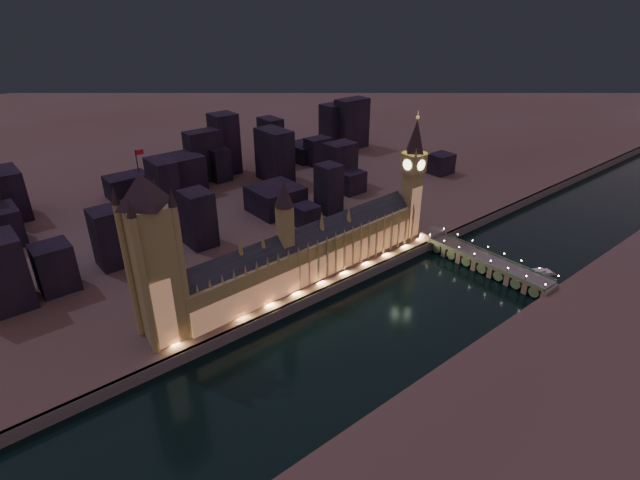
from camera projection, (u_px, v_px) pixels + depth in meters
ground_plane at (368, 323)px, 325.80m from camera, size 2000.00×2000.00×0.00m
north_bank at (101, 145)px, 681.75m from camera, size 2000.00×960.00×8.00m
embankment_wall at (327, 292)px, 352.20m from camera, size 2000.00×2.50×8.00m
palace_of_westminster at (308, 253)px, 356.11m from camera, size 202.00×27.72×78.00m
victoria_tower at (153, 252)px, 276.57m from camera, size 31.68×31.68×115.02m
elizabeth_tower at (413, 169)px, 399.95m from camera, size 18.00×18.00×104.44m
westminster_bridge at (480, 261)px, 388.32m from camera, size 18.81×113.00×15.90m
river_boat at (532, 274)px, 379.05m from camera, size 37.87×23.87×4.50m
city_backdrop at (220, 172)px, 499.61m from camera, size 462.91×215.63×77.27m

